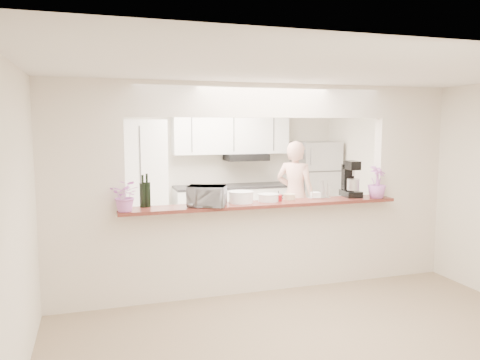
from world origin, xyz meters
name	(u,v)px	position (x,y,z in m)	size (l,w,h in m)	color
floor	(261,289)	(0.00, 0.00, 0.00)	(6.00, 6.00, 0.00)	gray
tile_overlay	(227,255)	(0.00, 1.55, 0.01)	(5.00, 2.90, 0.01)	silver
partition	(262,170)	(0.00, 0.00, 1.48)	(5.00, 0.15, 2.50)	silver
bar_counter	(261,244)	(0.00, 0.00, 0.58)	(3.40, 0.38, 1.09)	silver
kitchen_cabinets	(198,185)	(-0.19, 2.72, 0.97)	(3.15, 0.62, 2.25)	white
refrigerator	(315,187)	(2.05, 2.65, 0.85)	(0.75, 0.70, 1.70)	#A3A4A8
flower_left	(126,196)	(-1.60, -0.15, 1.26)	(0.31, 0.27, 0.34)	pink
wine_bottle_a	(147,194)	(-1.35, 0.07, 1.24)	(0.08, 0.08, 0.38)	black
wine_bottle_b	(143,195)	(-1.40, 0.07, 1.23)	(0.07, 0.07, 0.37)	black
toaster_oven	(207,196)	(-0.70, -0.10, 1.21)	(0.43, 0.29, 0.24)	#ACACB1
serving_bowls	(205,196)	(-0.70, -0.01, 1.19)	(0.28, 0.28, 0.21)	white
plate_stack_a	(241,197)	(-0.25, 0.03, 1.16)	(0.30, 0.30, 0.14)	white
plate_stack_b	(268,197)	(0.10, 0.03, 1.14)	(0.26, 0.26, 0.09)	white
red_bowl	(276,198)	(0.20, 0.04, 1.13)	(0.16, 0.16, 0.07)	maroon
tan_bowl	(289,197)	(0.40, 0.08, 1.12)	(0.15, 0.15, 0.07)	beige
utensil_caddy	(320,191)	(0.80, 0.05, 1.19)	(0.27, 0.18, 0.23)	silver
stand_mixer	(351,180)	(1.25, 0.07, 1.30)	(0.23, 0.34, 0.47)	black
flower_right	(377,182)	(1.50, -0.15, 1.29)	(0.23, 0.23, 0.41)	#C26AC5
person	(295,196)	(1.18, 1.64, 0.88)	(0.64, 0.42, 1.75)	#D8A08C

